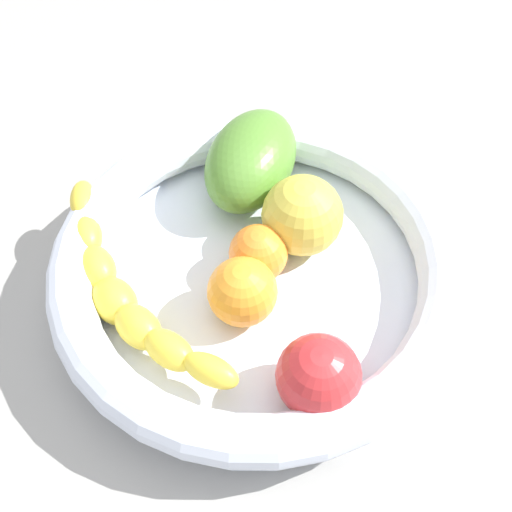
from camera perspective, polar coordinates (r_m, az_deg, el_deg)
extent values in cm
cube|color=#999792|center=(58.70, 0.00, -4.14)|extent=(120.00, 120.00, 3.00)
cylinder|color=silver|center=(56.42, 0.00, -2.61)|extent=(32.21, 32.21, 2.49)
torus|color=silver|center=(53.83, 0.00, -0.69)|extent=(34.92, 34.92, 3.87)
ellipsoid|color=yellow|center=(58.87, -15.20, 4.79)|extent=(5.06, 3.99, 2.25)
ellipsoid|color=yellow|center=(56.83, -14.90, 1.92)|extent=(5.24, 4.76, 2.65)
ellipsoid|color=yellow|center=(54.91, -14.01, -1.02)|extent=(5.39, 5.35, 3.05)
ellipsoid|color=yellow|center=(53.18, -12.49, -3.94)|extent=(5.50, 5.70, 3.46)
ellipsoid|color=yellow|center=(50.94, -10.48, -6.23)|extent=(4.83, 5.44, 3.05)
ellipsoid|color=yellow|center=(49.00, -7.75, -8.32)|extent=(3.98, 5.15, 2.65)
ellipsoid|color=yellow|center=(47.42, -4.35, -10.07)|extent=(2.99, 4.85, 2.25)
sphere|color=orange|center=(53.83, -0.26, 0.34)|extent=(5.04, 5.04, 5.04)
sphere|color=orange|center=(51.03, -0.97, -3.27)|extent=(5.72, 5.72, 5.72)
sphere|color=gold|center=(55.19, 4.16, 3.63)|extent=(7.12, 7.12, 7.12)
sphere|color=red|center=(47.18, 5.60, -10.63)|extent=(6.32, 6.32, 6.32)
ellipsoid|color=#538A30|center=(59.89, -0.45, 8.56)|extent=(12.60, 8.39, 6.87)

